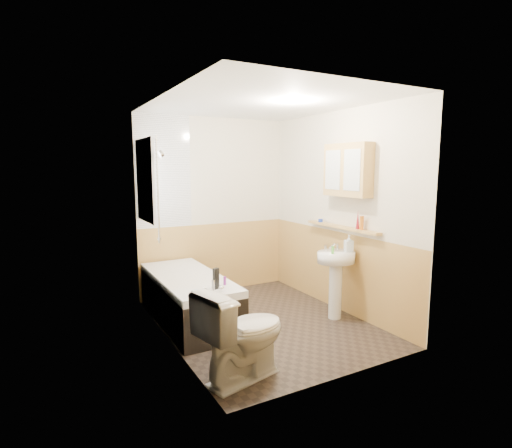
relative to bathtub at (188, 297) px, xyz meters
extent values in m
plane|color=black|center=(0.73, -0.48, -0.29)|extent=(2.80, 2.80, 0.00)
plane|color=white|center=(0.73, -0.48, 2.21)|extent=(2.80, 2.80, 0.00)
cube|color=beige|center=(0.73, 0.93, 0.96)|extent=(2.20, 0.02, 2.50)
cube|color=beige|center=(0.73, -1.89, 0.96)|extent=(2.20, 0.02, 2.50)
cube|color=beige|center=(-0.38, -0.48, 0.96)|extent=(0.02, 2.80, 2.50)
cube|color=beige|center=(1.84, -0.48, 0.96)|extent=(0.02, 2.80, 2.50)
cube|color=tan|center=(1.82, -0.48, 0.21)|extent=(0.01, 2.80, 1.00)
cube|color=tan|center=(0.73, -1.87, 0.21)|extent=(2.20, 0.01, 1.00)
cube|color=tan|center=(0.73, 0.91, 0.21)|extent=(2.20, 0.01, 1.00)
cube|color=white|center=(-0.36, -0.48, 0.96)|extent=(0.01, 2.80, 2.50)
cube|color=white|center=(0.01, 0.91, 1.46)|extent=(0.75, 0.01, 1.50)
cube|color=white|center=(-0.34, 0.47, 1.36)|extent=(0.03, 0.79, 0.99)
cube|color=white|center=(-0.32, 0.47, 1.36)|extent=(0.01, 0.70, 0.90)
cube|color=white|center=(-0.32, 0.47, 1.36)|extent=(0.01, 0.04, 0.90)
cube|color=black|center=(0.00, 0.00, -0.05)|extent=(0.70, 1.72, 0.47)
cube|color=white|center=(0.00, 0.00, 0.22)|extent=(0.70, 1.72, 0.08)
cube|color=white|center=(0.00, 0.00, 0.21)|extent=(0.56, 1.58, 0.04)
cylinder|color=silver|center=(0.00, -0.76, 0.33)|extent=(0.04, 0.04, 0.14)
sphere|color=silver|center=(-0.09, -0.76, 0.30)|extent=(0.06, 0.06, 0.06)
sphere|color=silver|center=(0.09, -0.76, 0.30)|extent=(0.06, 0.06, 0.06)
cylinder|color=silver|center=(-0.32, 0.01, 1.27)|extent=(0.02, 0.02, 1.18)
cylinder|color=silver|center=(-0.32, 0.01, 0.73)|extent=(0.04, 0.04, 0.02)
cylinder|color=silver|center=(-0.32, 0.01, 1.81)|extent=(0.04, 0.04, 0.02)
cylinder|color=silver|center=(-0.27, 0.01, 1.66)|extent=(0.07, 0.08, 0.09)
imported|color=white|center=(-0.03, -1.48, 0.11)|extent=(0.89, 0.63, 0.80)
cylinder|color=white|center=(1.57, -0.78, 0.04)|extent=(0.16, 0.16, 0.66)
ellipsoid|color=white|center=(1.57, -0.78, 0.47)|extent=(0.48, 0.38, 0.13)
cylinder|color=silver|center=(1.48, -0.68, 0.57)|extent=(0.03, 0.03, 0.08)
cylinder|color=silver|center=(1.66, -0.68, 0.57)|extent=(0.03, 0.03, 0.08)
cylinder|color=silver|center=(1.57, -0.70, 0.59)|extent=(0.02, 0.11, 0.09)
cube|color=tan|center=(1.77, -0.62, 0.79)|extent=(0.10, 1.24, 0.03)
cube|color=tan|center=(1.75, -0.73, 1.49)|extent=(0.17, 0.69, 0.62)
cube|color=silver|center=(1.66, -0.90, 1.49)|extent=(0.01, 0.27, 0.47)
cube|color=silver|center=(1.66, -0.56, 1.49)|extent=(0.01, 0.27, 0.47)
cylinder|color=orange|center=(1.77, -0.97, 0.88)|extent=(0.06, 0.06, 0.16)
cone|color=maroon|center=(1.77, -0.90, 0.91)|extent=(0.05, 0.05, 0.22)
cylinder|color=#19339E|center=(1.77, -0.21, 0.83)|extent=(0.06, 0.06, 0.04)
imported|color=silver|center=(1.70, -0.83, 0.58)|extent=(0.16, 0.22, 0.09)
cylinder|color=#59C647|center=(1.46, -0.84, 0.57)|extent=(0.03, 0.03, 0.09)
cube|color=black|center=(0.09, -0.64, 0.37)|extent=(0.07, 0.06, 0.22)
cylinder|color=silver|center=(-0.17, -0.71, 0.29)|extent=(0.08, 0.08, 0.05)
cylinder|color=purple|center=(0.22, -0.56, 0.31)|extent=(0.03, 0.03, 0.09)
camera|label=1|loc=(-1.49, -4.36, 1.52)|focal=28.00mm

